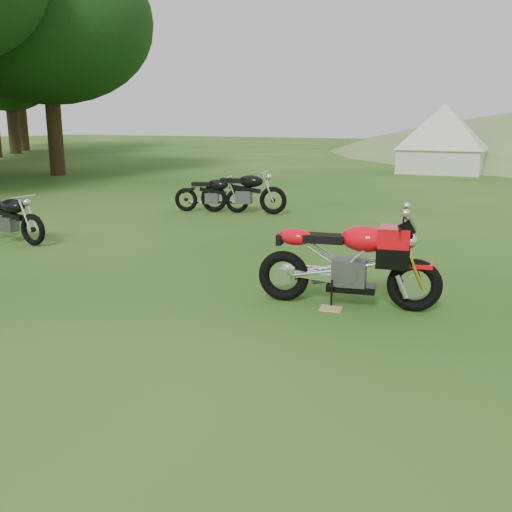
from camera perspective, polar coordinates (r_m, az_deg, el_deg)
The scene contains 8 objects.
ground at distance 6.28m, azimuth -1.15°, elevation -5.71°, with size 120.00×120.00×0.00m, color #154A0F.
treeline at distance 30.55m, azimuth -21.69°, elevation 8.63°, with size 28.00×32.00×14.00m, color black, non-canonical shape.
sport_motorcycle at distance 6.45m, azimuth 9.19°, elevation 0.09°, with size 1.96×0.49×1.18m, color red, non-canonical shape.
plywood_board at distance 6.44m, azimuth 7.49°, elevation -5.24°, with size 0.24×0.19×0.02m, color tan.
vintage_moto_a at distance 10.69m, azimuth -23.59°, elevation 3.61°, with size 1.68×0.39×0.89m, color black, non-canonical shape.
vintage_moto_c at distance 13.11m, azimuth -4.50°, elevation 6.31°, with size 1.68×0.39×0.89m, color black, non-canonical shape.
vintage_moto_d at distance 12.91m, azimuth -1.30°, elevation 6.54°, with size 1.94×0.45×1.02m, color black, non-canonical shape.
tent_left at distance 24.46m, azimuth 18.22°, elevation 11.10°, with size 3.10×3.10×2.69m, color beige, non-canonical shape.
Camera 1 is at (2.80, -5.23, 2.06)m, focal length 40.00 mm.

